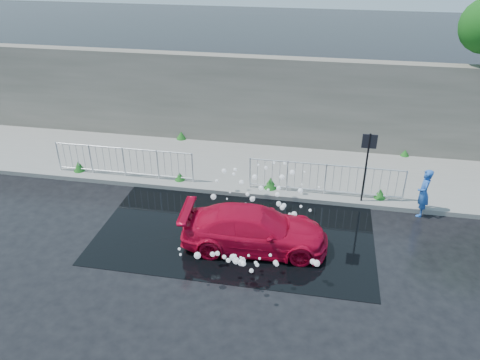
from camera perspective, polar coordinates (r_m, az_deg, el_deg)
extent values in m
plane|color=black|center=(13.37, -3.33, -8.13)|extent=(90.00, 90.00, 0.00)
cube|color=gray|center=(17.51, 0.48, 1.69)|extent=(30.00, 4.00, 0.15)
cube|color=gray|center=(15.78, -0.80, -1.51)|extent=(30.00, 0.25, 0.16)
cube|color=#5A574C|center=(18.81, 1.70, 9.64)|extent=(30.00, 0.60, 3.50)
cube|color=black|center=(14.07, -0.39, -5.96)|extent=(8.00, 5.00, 0.01)
cylinder|color=black|center=(15.14, 15.03, 1.11)|extent=(0.06, 0.06, 2.50)
cube|color=black|center=(14.73, 15.52, 4.57)|extent=(0.45, 0.04, 0.45)
cylinder|color=silver|center=(18.07, -21.26, 2.73)|extent=(0.05, 0.05, 1.10)
cylinder|color=silver|center=(16.11, -5.81, 1.51)|extent=(0.05, 0.05, 1.10)
cylinder|color=silver|center=(16.72, -14.18, 3.77)|extent=(5.00, 0.04, 0.04)
cylinder|color=silver|center=(17.12, -13.81, 0.88)|extent=(5.00, 0.04, 0.04)
cylinder|color=silver|center=(15.70, 1.23, 0.91)|extent=(0.05, 0.05, 1.10)
cylinder|color=silver|center=(15.79, 19.42, -0.68)|extent=(0.05, 0.05, 1.10)
cylinder|color=silver|center=(15.31, 10.52, 1.83)|extent=(5.00, 0.04, 0.04)
cylinder|color=silver|center=(15.75, 10.22, -1.26)|extent=(5.00, 0.04, 0.04)
cone|color=#134A18|center=(17.92, -19.06, 1.61)|extent=(0.40, 0.40, 0.38)
cone|color=#134A18|center=(16.47, -7.37, 0.46)|extent=(0.36, 0.36, 0.28)
cone|color=#134A18|center=(15.83, 3.74, -0.34)|extent=(0.44, 0.44, 0.40)
cone|color=#134A18|center=(15.91, 16.71, -1.58)|extent=(0.38, 0.38, 0.34)
cone|color=#134A18|center=(19.76, -7.17, 5.45)|extent=(0.42, 0.42, 0.32)
cone|color=#134A18|center=(19.21, 19.47, 3.15)|extent=(0.34, 0.34, 0.25)
sphere|color=white|center=(14.11, 6.06, -4.17)|extent=(0.09, 0.09, 0.09)
sphere|color=white|center=(14.33, 0.68, -3.02)|extent=(0.13, 0.13, 0.13)
sphere|color=white|center=(15.17, -0.77, 0.74)|extent=(0.11, 0.11, 0.11)
sphere|color=white|center=(14.32, 7.44, -3.22)|extent=(0.09, 0.09, 0.09)
sphere|color=white|center=(13.98, 0.72, -4.05)|extent=(0.14, 0.14, 0.14)
sphere|color=white|center=(14.45, 7.37, -1.32)|extent=(0.17, 0.17, 0.17)
sphere|color=white|center=(14.53, -1.22, -1.54)|extent=(0.06, 0.06, 0.06)
sphere|color=white|center=(14.69, 4.74, -1.00)|extent=(0.15, 0.15, 0.15)
sphere|color=white|center=(14.65, 1.75, -2.14)|extent=(0.06, 0.06, 0.06)
sphere|color=white|center=(14.22, 5.37, -3.11)|extent=(0.14, 0.14, 0.14)
sphere|color=white|center=(14.28, 4.74, -2.90)|extent=(0.16, 0.16, 0.16)
sphere|color=white|center=(14.53, 0.92, -1.76)|extent=(0.12, 0.12, 0.12)
sphere|color=white|center=(15.48, 3.19, 1.50)|extent=(0.12, 0.12, 0.12)
sphere|color=white|center=(14.20, 5.17, -3.38)|extent=(0.15, 0.15, 0.15)
sphere|color=white|center=(14.51, 1.52, -2.33)|extent=(0.17, 0.17, 0.17)
sphere|color=white|center=(15.01, -2.85, -0.10)|extent=(0.11, 0.11, 0.11)
sphere|color=white|center=(14.85, 2.58, -0.98)|extent=(0.17, 0.17, 0.17)
sphere|color=white|center=(15.53, 5.48, 2.05)|extent=(0.11, 0.11, 0.11)
sphere|color=white|center=(14.98, 5.15, 0.35)|extent=(0.18, 0.18, 0.18)
sphere|color=white|center=(14.59, -3.26, -2.06)|extent=(0.18, 0.18, 0.18)
sphere|color=white|center=(14.13, 8.54, -3.68)|extent=(0.09, 0.09, 0.09)
sphere|color=white|center=(14.66, 4.58, -1.77)|extent=(0.15, 0.15, 0.15)
sphere|color=white|center=(15.39, 2.25, 1.86)|extent=(0.07, 0.07, 0.07)
sphere|color=white|center=(14.00, 2.70, -5.06)|extent=(0.17, 0.17, 0.17)
sphere|color=white|center=(14.12, 0.03, -3.33)|extent=(0.12, 0.12, 0.12)
sphere|color=white|center=(15.22, 6.39, 0.94)|extent=(0.18, 0.18, 0.18)
sphere|color=white|center=(15.38, -0.60, 1.29)|extent=(0.12, 0.12, 0.12)
sphere|color=white|center=(15.10, 1.81, 0.36)|extent=(0.18, 0.18, 0.18)
sphere|color=white|center=(14.44, -2.91, -3.55)|extent=(0.16, 0.16, 0.16)
sphere|color=white|center=(14.57, -1.59, -2.32)|extent=(0.06, 0.06, 0.06)
sphere|color=white|center=(15.37, 7.87, 0.99)|extent=(0.07, 0.07, 0.07)
sphere|color=white|center=(14.75, 9.61, -0.88)|extent=(0.07, 0.07, 0.07)
sphere|color=white|center=(14.86, 0.18, -0.27)|extent=(0.16, 0.16, 0.16)
sphere|color=white|center=(14.81, 7.53, -0.54)|extent=(0.06, 0.06, 0.06)
sphere|color=white|center=(15.33, -1.96, 1.13)|extent=(0.16, 0.16, 0.16)
sphere|color=white|center=(15.54, 4.13, 2.14)|extent=(0.12, 0.12, 0.12)
sphere|color=white|center=(14.73, 3.46, -1.22)|extent=(0.09, 0.09, 0.09)
sphere|color=white|center=(14.15, 6.61, -4.17)|extent=(0.18, 0.18, 0.18)
sphere|color=white|center=(11.46, 4.36, -10.00)|extent=(0.13, 0.13, 0.13)
sphere|color=white|center=(12.00, 1.06, -9.20)|extent=(0.07, 0.07, 0.07)
sphere|color=white|center=(11.79, 1.93, -10.04)|extent=(0.09, 0.09, 0.09)
sphere|color=white|center=(12.44, -3.37, -9.02)|extent=(0.14, 0.14, 0.14)
sphere|color=white|center=(12.36, 2.10, -10.31)|extent=(0.11, 0.11, 0.11)
sphere|color=white|center=(10.87, 1.40, -10.99)|extent=(0.10, 0.10, 0.10)
sphere|color=white|center=(12.05, 0.09, -9.42)|extent=(0.06, 0.06, 0.06)
sphere|color=white|center=(11.61, 3.72, -9.13)|extent=(0.08, 0.08, 0.08)
sphere|color=white|center=(12.19, 0.31, -9.76)|extent=(0.16, 0.16, 0.16)
sphere|color=white|center=(11.31, -0.87, -9.40)|extent=(0.16, 0.16, 0.16)
sphere|color=white|center=(12.28, 4.49, -10.20)|extent=(0.12, 0.12, 0.12)
sphere|color=white|center=(11.16, 0.41, -10.16)|extent=(0.13, 0.13, 0.13)
sphere|color=white|center=(11.42, -5.22, -9.14)|extent=(0.17, 0.17, 0.17)
sphere|color=white|center=(11.80, 9.33, -9.98)|extent=(0.17, 0.17, 0.17)
sphere|color=white|center=(11.90, 8.85, -9.80)|extent=(0.14, 0.14, 0.14)
sphere|color=white|center=(12.14, -7.27, -9.01)|extent=(0.07, 0.07, 0.07)
sphere|color=white|center=(11.47, -7.42, -8.34)|extent=(0.07, 0.07, 0.07)
sphere|color=white|center=(11.31, 0.05, -9.90)|extent=(0.07, 0.07, 0.07)
sphere|color=white|center=(11.77, -0.61, -9.24)|extent=(0.09, 0.09, 0.09)
sphere|color=white|center=(11.47, 0.12, -10.06)|extent=(0.16, 0.16, 0.16)
sphere|color=white|center=(11.65, -1.45, -9.77)|extent=(0.12, 0.12, 0.12)
sphere|color=white|center=(11.85, -1.94, -9.35)|extent=(0.11, 0.11, 0.11)
sphere|color=white|center=(11.31, 2.40, -9.53)|extent=(0.06, 0.06, 0.06)
sphere|color=white|center=(11.60, -0.47, -9.81)|extent=(0.18, 0.18, 0.18)
sphere|color=white|center=(12.44, -2.76, -8.93)|extent=(0.13, 0.13, 0.13)
imported|color=#BA0727|center=(13.02, 1.80, -6.04)|extent=(4.17, 1.93, 1.18)
imported|color=blue|center=(15.41, 21.47, -1.47)|extent=(0.43, 0.60, 1.56)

